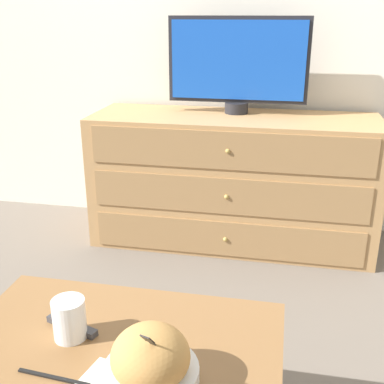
% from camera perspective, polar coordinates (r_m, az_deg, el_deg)
% --- Properties ---
extents(ground_plane, '(12.00, 12.00, 0.00)m').
position_cam_1_polar(ground_plane, '(3.15, 4.50, -3.18)').
color(ground_plane, '#70665B').
extents(wall_back, '(12.00, 0.05, 2.60)m').
position_cam_1_polar(wall_back, '(2.91, 5.32, 21.17)').
color(wall_back, white).
rests_on(wall_back, ground_plane).
extents(dresser, '(1.56, 0.54, 0.74)m').
position_cam_1_polar(dresser, '(2.74, 4.81, 1.38)').
color(dresser, tan).
rests_on(dresser, ground_plane).
extents(tv, '(0.76, 0.13, 0.51)m').
position_cam_1_polar(tv, '(2.70, 5.46, 14.99)').
color(tv, '#232328').
rests_on(tv, dresser).
extents(coffee_table, '(0.85, 0.58, 0.45)m').
position_cam_1_polar(coffee_table, '(1.36, -8.95, -20.01)').
color(coffee_table, olive).
rests_on(coffee_table, ground_plane).
extents(takeout_bowl, '(0.23, 0.23, 0.18)m').
position_cam_1_polar(takeout_bowl, '(1.18, -4.92, -19.42)').
color(takeout_bowl, silver).
rests_on(takeout_bowl, coffee_table).
extents(drink_cup, '(0.09, 0.09, 0.11)m').
position_cam_1_polar(drink_cup, '(1.35, -14.30, -14.61)').
color(drink_cup, '#9E6638').
rests_on(drink_cup, coffee_table).
extents(knife, '(0.19, 0.03, 0.01)m').
position_cam_1_polar(knife, '(1.26, -16.07, -20.37)').
color(knife, black).
rests_on(knife, coffee_table).
extents(remote_control, '(0.16, 0.08, 0.02)m').
position_cam_1_polar(remote_control, '(1.40, -14.04, -15.13)').
color(remote_control, '#38383D').
rests_on(remote_control, coffee_table).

